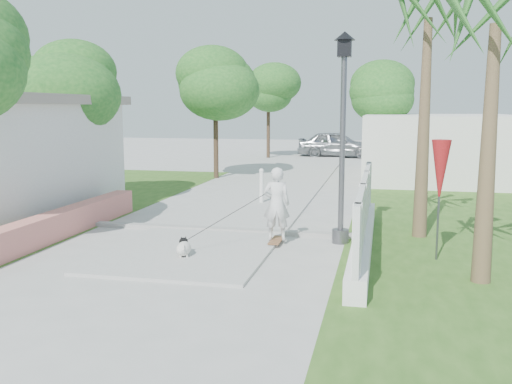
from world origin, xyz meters
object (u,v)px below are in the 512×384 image
(bollard, at_px, (261,185))
(parked_car, at_px, (337,144))
(street_lamp, at_px, (343,130))
(patio_umbrella, at_px, (440,173))
(skateboarder, at_px, (238,214))
(dog, at_px, (184,248))

(bollard, height_order, parked_car, parked_car)
(street_lamp, bearing_deg, parked_car, 94.82)
(patio_umbrella, height_order, skateboarder, patio_umbrella)
(street_lamp, relative_size, parked_car, 0.98)
(street_lamp, relative_size, bollard, 4.07)
(patio_umbrella, distance_m, parked_car, 22.99)
(street_lamp, xyz_separation_m, dog, (-2.86, -1.96, -2.21))
(street_lamp, height_order, skateboarder, street_lamp)
(street_lamp, bearing_deg, skateboarder, -155.15)
(patio_umbrella, xyz_separation_m, skateboarder, (-3.94, 0.06, -0.96))
(patio_umbrella, bearing_deg, parked_car, 99.34)
(parked_car, bearing_deg, skateboarder, 177.34)
(bollard, bearing_deg, skateboarder, -83.09)
(bollard, distance_m, patio_umbrella, 7.25)
(parked_car, bearing_deg, dog, 175.38)
(patio_umbrella, relative_size, parked_car, 0.51)
(parked_car, bearing_deg, bollard, 174.97)
(bollard, height_order, skateboarder, skateboarder)
(skateboarder, bearing_deg, street_lamp, -163.51)
(patio_umbrella, xyz_separation_m, dog, (-4.76, -0.96, -1.47))
(skateboarder, xyz_separation_m, parked_car, (0.21, 22.62, 0.05))
(bollard, xyz_separation_m, patio_umbrella, (4.60, -5.50, 1.10))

